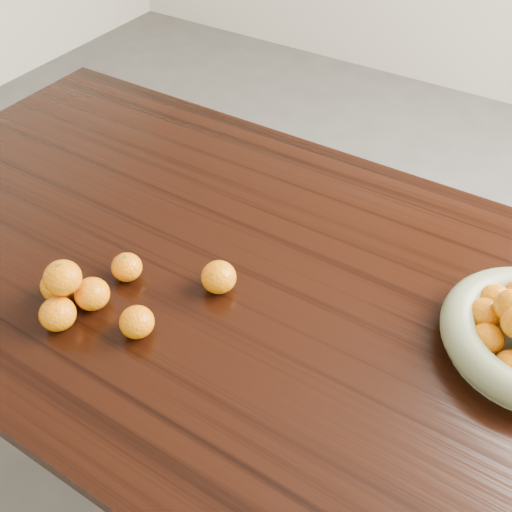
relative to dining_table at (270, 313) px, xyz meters
The scene contains 6 objects.
ground 0.66m from the dining_table, ahead, with size 5.00×5.00×0.00m, color #52514E.
dining_table is the anchor object (origin of this frame).
orange_pyramid 0.41m from the dining_table, 138.12° to the right, with size 0.14×0.14×0.12m.
loose_orange_0 0.31m from the dining_table, 151.51° to the right, with size 0.06×0.06×0.06m, color orange.
loose_orange_1 0.30m from the dining_table, 121.16° to the right, with size 0.06×0.06×0.06m, color orange.
loose_orange_2 0.16m from the dining_table, 140.34° to the right, with size 0.07×0.07×0.06m, color orange.
Camera 1 is at (0.39, -0.68, 1.57)m, focal length 40.00 mm.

